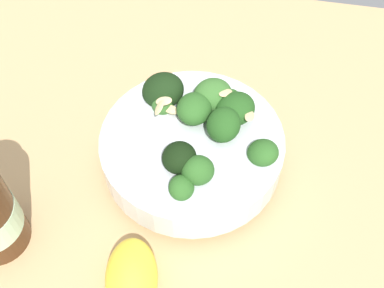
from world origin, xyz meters
The scene contains 3 objects.
ground_plane centered at (0.00, 0.00, -1.52)cm, with size 64.99×64.99×3.04cm, color tan.
bowl_of_broccoli centered at (-0.52, -5.84, 3.80)cm, with size 20.09×20.33×9.14cm.
lemon_wedge centered at (-16.08, -2.70, 1.86)cm, with size 8.03×5.07×3.73cm, color yellow.
Camera 1 is at (-31.03, -11.46, 45.98)cm, focal length 44.29 mm.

